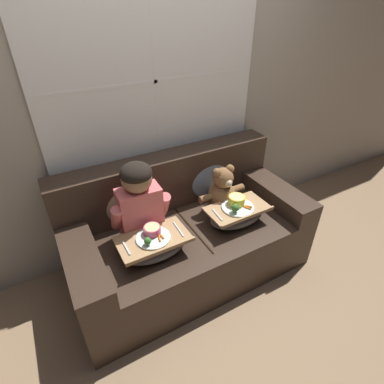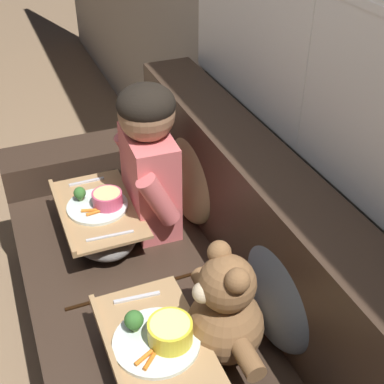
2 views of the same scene
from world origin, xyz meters
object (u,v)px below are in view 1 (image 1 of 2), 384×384
object	(u,v)px
throw_pillow_behind_teddy	(210,176)
child_figure	(139,198)
lap_tray_teddy	(237,213)
teddy_bear	(223,191)
throw_pillow_behind_child	(131,199)
couch	(185,233)
lap_tray_child	(154,245)

from	to	relation	value
throw_pillow_behind_teddy	child_figure	bearing A→B (deg)	-164.53
throw_pillow_behind_teddy	lap_tray_teddy	distance (m)	0.42
teddy_bear	child_figure	bearing A→B (deg)	179.65
throw_pillow_behind_child	throw_pillow_behind_teddy	distance (m)	0.69
couch	child_figure	bearing A→B (deg)	178.33
throw_pillow_behind_teddy	child_figure	world-z (taller)	child_figure
couch	child_figure	distance (m)	0.57
child_figure	lap_tray_child	bearing A→B (deg)	-89.94
throw_pillow_behind_teddy	teddy_bear	xyz separation A→B (m)	(-0.00, -0.20, -0.04)
throw_pillow_behind_teddy	teddy_bear	bearing A→B (deg)	-90.02
couch	lap_tray_teddy	size ratio (longest dim) A/B	3.85
throw_pillow_behind_child	teddy_bear	bearing A→B (deg)	-15.80
couch	throw_pillow_behind_teddy	size ratio (longest dim) A/B	4.46
throw_pillow_behind_teddy	child_figure	size ratio (longest dim) A/B	0.69
lap_tray_teddy	throw_pillow_behind_teddy	bearing A→B (deg)	90.01
child_figure	couch	bearing A→B (deg)	-1.67
couch	lap_tray_child	world-z (taller)	couch
lap_tray_teddy	couch	bearing A→B (deg)	149.91
throw_pillow_behind_teddy	lap_tray_child	world-z (taller)	throw_pillow_behind_teddy
throw_pillow_behind_child	teddy_bear	xyz separation A→B (m)	(0.69, -0.20, -0.04)
couch	teddy_bear	size ratio (longest dim) A/B	4.44
teddy_bear	throw_pillow_behind_teddy	bearing A→B (deg)	89.98
couch	throw_pillow_behind_child	world-z (taller)	couch
lap_tray_teddy	teddy_bear	bearing A→B (deg)	90.05
couch	teddy_bear	world-z (taller)	couch
child_figure	lap_tray_child	xyz separation A→B (m)	(0.00, -0.21, -0.25)
couch	throw_pillow_behind_teddy	bearing A→B (deg)	30.23
couch	child_figure	size ratio (longest dim) A/B	3.07
throw_pillow_behind_teddy	lap_tray_child	bearing A→B (deg)	-149.79
lap_tray_teddy	lap_tray_child	bearing A→B (deg)	-179.95
throw_pillow_behind_child	lap_tray_teddy	bearing A→B (deg)	-30.16
teddy_bear	throw_pillow_behind_child	bearing A→B (deg)	164.20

